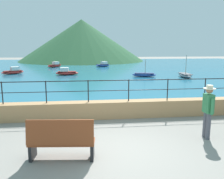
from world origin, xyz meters
name	(u,v)px	position (x,y,z in m)	size (l,w,h in m)	color
ground_plane	(120,151)	(0.00, 0.00, 0.00)	(120.00, 120.00, 0.00)	gray
promenade_wall	(109,109)	(0.00, 3.20, 0.35)	(20.00, 0.56, 0.70)	tan
railing	(109,87)	(0.00, 3.20, 1.32)	(18.44, 0.04, 0.90)	black
lake_water	(92,68)	(0.00, 25.84, 0.03)	(64.00, 44.32, 0.06)	#236B89
hill_main	(82,40)	(-1.47, 42.63, 4.17)	(25.27, 25.27, 8.34)	#285633
bench_main	(61,140)	(-1.59, -0.35, 0.56)	(1.75, 0.72, 1.13)	brown
person_walking	(208,109)	(2.92, 0.62, 0.98)	(0.38, 0.57, 1.75)	#4C4C56
boat_0	(13,71)	(-8.56, 19.54, 0.33)	(2.40, 2.06, 0.76)	red
boat_1	(55,65)	(-5.21, 27.60, 0.33)	(2.19, 2.32, 0.76)	red
boat_2	(185,75)	(8.50, 14.86, 0.26)	(1.02, 2.34, 2.12)	gray
boat_3	(67,72)	(-2.84, 18.07, 0.33)	(2.30, 0.91, 0.76)	red
boat_4	(144,75)	(4.74, 15.76, 0.26)	(2.44, 1.39, 1.69)	#2D4C9E
boat_5	(103,65)	(1.66, 27.51, 0.33)	(2.44, 1.95, 0.76)	#2D4C9E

